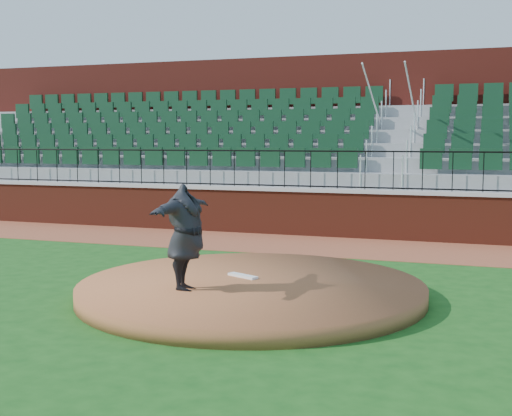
% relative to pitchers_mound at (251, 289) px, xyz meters
% --- Properties ---
extents(ground, '(90.00, 90.00, 0.00)m').
position_rel_pitchers_mound_xyz_m(ground, '(-0.54, 0.27, -0.12)').
color(ground, '#164B15').
rests_on(ground, ground).
extents(warning_track, '(34.00, 3.20, 0.01)m').
position_rel_pitchers_mound_xyz_m(warning_track, '(-0.54, 5.67, -0.12)').
color(warning_track, brown).
rests_on(warning_track, ground).
extents(field_wall, '(34.00, 0.35, 1.20)m').
position_rel_pitchers_mound_xyz_m(field_wall, '(-0.54, 7.27, 0.47)').
color(field_wall, maroon).
rests_on(field_wall, ground).
extents(wall_cap, '(34.00, 0.45, 0.10)m').
position_rel_pitchers_mound_xyz_m(wall_cap, '(-0.54, 7.27, 1.12)').
color(wall_cap, '#B7B7B7').
rests_on(wall_cap, field_wall).
extents(wall_railing, '(34.00, 0.05, 1.00)m').
position_rel_pitchers_mound_xyz_m(wall_railing, '(-0.54, 7.27, 1.67)').
color(wall_railing, black).
rests_on(wall_railing, wall_cap).
extents(seating_stands, '(34.00, 5.10, 4.60)m').
position_rel_pitchers_mound_xyz_m(seating_stands, '(-0.54, 10.00, 2.18)').
color(seating_stands, gray).
rests_on(seating_stands, ground).
extents(concourse_wall, '(34.00, 0.50, 5.50)m').
position_rel_pitchers_mound_xyz_m(concourse_wall, '(-0.54, 12.80, 2.62)').
color(concourse_wall, maroon).
rests_on(concourse_wall, ground).
extents(pitchers_mound, '(5.74, 5.74, 0.25)m').
position_rel_pitchers_mound_xyz_m(pitchers_mound, '(0.00, 0.00, 0.00)').
color(pitchers_mound, brown).
rests_on(pitchers_mound, ground).
extents(pitching_rubber, '(0.61, 0.39, 0.04)m').
position_rel_pitchers_mound_xyz_m(pitching_rubber, '(-0.28, 0.34, 0.15)').
color(pitching_rubber, white).
rests_on(pitching_rubber, pitchers_mound).
extents(pitcher, '(0.68, 2.09, 1.68)m').
position_rel_pitchers_mound_xyz_m(pitcher, '(-0.78, -0.87, 0.96)').
color(pitcher, black).
rests_on(pitcher, pitchers_mound).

